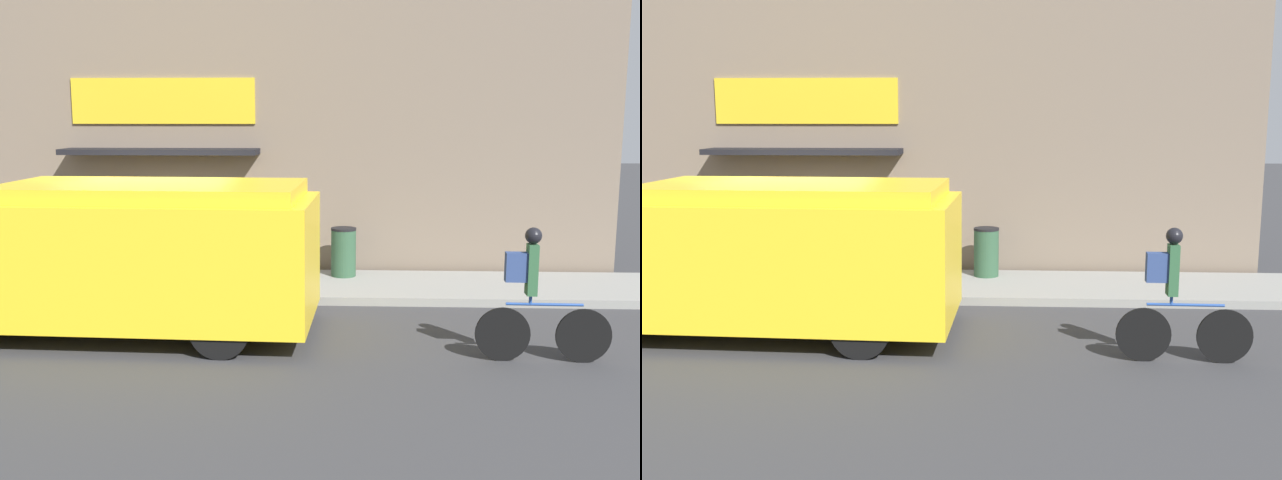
# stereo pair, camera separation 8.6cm
# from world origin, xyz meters

# --- Properties ---
(ground_plane) EXTENTS (70.00, 70.00, 0.00)m
(ground_plane) POSITION_xyz_m (0.00, 0.00, 0.00)
(ground_plane) COLOR #38383A
(sidewalk) EXTENTS (28.00, 2.14, 0.14)m
(sidewalk) POSITION_xyz_m (0.00, 1.07, 0.07)
(sidewalk) COLOR gray
(sidewalk) RESTS_ON ground_plane
(storefront) EXTENTS (16.08, 0.89, 5.26)m
(storefront) POSITION_xyz_m (-0.01, 2.34, 2.63)
(storefront) COLOR #756656
(storefront) RESTS_ON ground_plane
(school_bus) EXTENTS (5.78, 2.79, 2.10)m
(school_bus) POSITION_xyz_m (0.11, -1.62, 1.09)
(school_bus) COLOR yellow
(school_bus) RESTS_ON ground_plane
(cyclist) EXTENTS (1.66, 0.20, 1.68)m
(cyclist) POSITION_xyz_m (5.42, -2.58, 0.80)
(cyclist) COLOR black
(cyclist) RESTS_ON ground_plane
(trash_bin) EXTENTS (0.45, 0.45, 0.88)m
(trash_bin) POSITION_xyz_m (3.02, 1.63, 0.57)
(trash_bin) COLOR #2D5138
(trash_bin) RESTS_ON sidewalk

